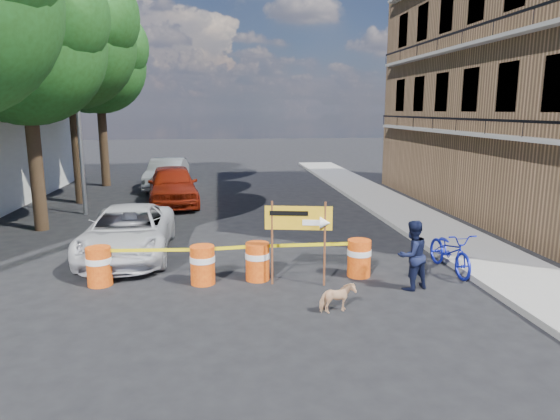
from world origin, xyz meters
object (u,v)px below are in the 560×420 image
object	(u,v)px
detour_sign	(308,224)
suv_white	(128,232)
barrel_far_left	(99,265)
pedestrian	(412,255)
barrel_far_right	(359,257)
barrel_mid_left	(203,264)
dog	(337,298)
sedan_silver	(167,174)
barrel_mid_right	(257,261)
bicycle	(451,232)
sedan_red	(173,185)

from	to	relation	value
detour_sign	suv_white	size ratio (longest dim) A/B	0.40
barrel_far_left	detour_sign	distance (m)	4.86
pedestrian	barrel_far_right	bearing A→B (deg)	-68.89
barrel_mid_left	dog	xyz separation A→B (m)	(2.70, -2.03, -0.17)
barrel_mid_left	dog	size ratio (longest dim) A/B	1.27
sedan_silver	barrel_mid_right	bearing A→B (deg)	-72.10
pedestrian	barrel_mid_left	bearing A→B (deg)	-32.48
barrel_mid_left	sedan_silver	bearing A→B (deg)	98.52
dog	pedestrian	bearing A→B (deg)	-75.15
barrel_far_right	suv_white	world-z (taller)	suv_white
barrel_far_left	bicycle	distance (m)	8.44
barrel_far_left	barrel_mid_right	distance (m)	3.63
sedan_red	sedan_silver	distance (m)	4.48
dog	sedan_silver	xyz separation A→B (m)	(-4.88, 16.60, 0.47)
detour_sign	sedan_red	xyz separation A→B (m)	(-3.91, 10.53, -0.60)
barrel_mid_right	detour_sign	distance (m)	1.55
bicycle	barrel_mid_right	bearing A→B (deg)	178.08
sedan_red	dog	bearing A→B (deg)	-77.75
sedan_red	bicycle	bearing A→B (deg)	-59.68
sedan_red	sedan_silver	size ratio (longest dim) A/B	1.05
sedan_red	detour_sign	bearing A→B (deg)	-76.54
pedestrian	bicycle	bearing A→B (deg)	-164.54
bicycle	suv_white	xyz separation A→B (m)	(-8.16, 2.37, -0.33)
barrel_mid_right	suv_white	bearing A→B (deg)	144.69
pedestrian	sedan_silver	distance (m)	16.93
dog	sedan_silver	world-z (taller)	sedan_silver
barrel_mid_right	sedan_silver	bearing A→B (deg)	103.47
barrel_far_left	barrel_mid_right	world-z (taller)	same
bicycle	sedan_red	bearing A→B (deg)	125.10
barrel_far_left	barrel_mid_left	size ratio (longest dim) A/B	1.00
barrel_mid_left	suv_white	world-z (taller)	suv_white
barrel_mid_left	barrel_far_right	distance (m)	3.74
barrel_far_left	sedan_red	xyz separation A→B (m)	(0.82, 9.95, 0.37)
barrel_mid_right	dog	bearing A→B (deg)	-56.56
barrel_mid_left	suv_white	bearing A→B (deg)	129.86
barrel_mid_left	sedan_silver	world-z (taller)	sedan_silver
barrel_far_right	barrel_mid_right	bearing A→B (deg)	179.24
bicycle	barrel_far_left	bearing A→B (deg)	177.52
dog	barrel_mid_left	bearing A→B (deg)	38.38
detour_sign	sedan_red	size ratio (longest dim) A/B	0.40
pedestrian	sedan_red	bearing A→B (deg)	-82.07
pedestrian	sedan_red	distance (m)	12.67
suv_white	bicycle	bearing A→B (deg)	-17.09
barrel_mid_left	barrel_mid_right	size ratio (longest dim) A/B	1.00
barrel_mid_right	sedan_red	distance (m)	10.41
suv_white	barrel_mid_right	bearing A→B (deg)	-36.21
barrel_far_left	suv_white	xyz separation A→B (m)	(0.26, 2.32, 0.20)
bicycle	suv_white	bearing A→B (deg)	161.68
barrel_far_right	sedan_red	bearing A→B (deg)	117.65
barrel_mid_right	bicycle	size ratio (longest dim) A/B	0.45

